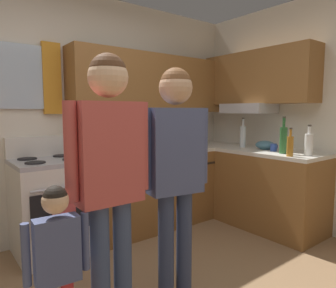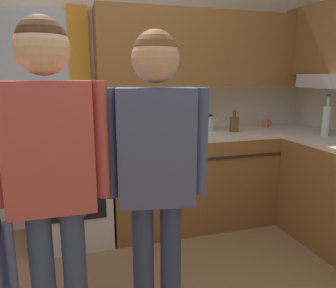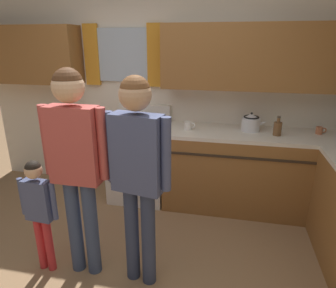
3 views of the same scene
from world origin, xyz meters
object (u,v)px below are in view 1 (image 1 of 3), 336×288
object	(u,v)px
bottle_milk_white	(309,144)
adult_holding_child	(110,164)
bottle_oil_amber	(290,145)
bottle_squat_brown	(179,142)
mug_cobalt_blue	(274,147)
bottle_tall_clear	(243,136)
stovetop_kettle	(156,141)
adult_in_plaid	(175,160)
stove_oven	(51,205)
cup_terracotta	(197,142)
mixing_bowl	(265,145)
small_child	(58,257)
mug_ceramic_white	(108,150)
bottle_wine_green	(283,139)

from	to	relation	value
bottle_milk_white	adult_holding_child	bearing A→B (deg)	179.48
bottle_oil_amber	adult_holding_child	bearing A→B (deg)	-177.92
bottle_squat_brown	mug_cobalt_blue	xyz separation A→B (m)	(0.65, -0.89, -0.03)
bottle_squat_brown	bottle_tall_clear	bearing A→B (deg)	-31.96
bottle_milk_white	bottle_tall_clear	size ratio (longest dim) A/B	0.85
bottle_oil_amber	bottle_tall_clear	size ratio (longest dim) A/B	0.78
bottle_milk_white	bottle_tall_clear	distance (m)	0.88
stovetop_kettle	adult_holding_child	distance (m)	1.93
bottle_milk_white	adult_in_plaid	world-z (taller)	adult_in_plaid
stove_oven	bottle_oil_amber	xyz separation A→B (m)	(1.95, -1.27, 0.54)
bottle_tall_clear	adult_in_plaid	xyz separation A→B (m)	(-1.79, -0.87, -0.02)
bottle_squat_brown	cup_terracotta	bearing A→B (deg)	17.87
stove_oven	bottle_oil_amber	size ratio (longest dim) A/B	3.85
mixing_bowl	adult_in_plaid	distance (m)	1.93
stovetop_kettle	small_child	size ratio (longest dim) A/B	0.28
stove_oven	adult_in_plaid	world-z (taller)	adult_in_plaid
stove_oven	bottle_tall_clear	distance (m)	2.33
mixing_bowl	mug_ceramic_white	bearing A→B (deg)	156.52
bottle_tall_clear	mug_ceramic_white	xyz separation A→B (m)	(-1.62, 0.44, -0.09)
mug_ceramic_white	mixing_bowl	world-z (taller)	mixing_bowl
stove_oven	mug_cobalt_blue	distance (m)	2.42
mug_cobalt_blue	mixing_bowl	bearing A→B (deg)	63.76
stove_oven	small_child	distance (m)	1.46
bottle_squat_brown	bottle_milk_white	xyz separation A→B (m)	(0.61, -1.31, 0.04)
mug_ceramic_white	stovetop_kettle	xyz separation A→B (m)	(0.68, 0.10, 0.05)
bottle_wine_green	mug_ceramic_white	size ratio (longest dim) A/B	3.14
bottle_squat_brown	mixing_bowl	size ratio (longest dim) A/B	0.92
adult_in_plaid	bottle_oil_amber	bearing A→B (deg)	2.91
stove_oven	adult_in_plaid	bearing A→B (deg)	-72.74
mug_ceramic_white	mixing_bowl	distance (m)	1.83
cup_terracotta	mixing_bowl	size ratio (longest dim) A/B	0.49
bottle_tall_clear	mug_ceramic_white	size ratio (longest dim) A/B	2.92
adult_in_plaid	bottle_tall_clear	bearing A→B (deg)	25.82
mug_ceramic_white	adult_holding_child	size ratio (longest dim) A/B	0.08
stove_oven	bottle_milk_white	world-z (taller)	bottle_milk_white
adult_in_plaid	mixing_bowl	bearing A→B (deg)	17.42
small_child	mug_cobalt_blue	bearing A→B (deg)	10.12
bottle_tall_clear	mug_ceramic_white	distance (m)	1.68
bottle_oil_amber	bottle_tall_clear	bearing A→B (deg)	72.06
bottle_squat_brown	bottle_tall_clear	distance (m)	0.81
bottle_oil_amber	cup_terracotta	world-z (taller)	bottle_oil_amber
stovetop_kettle	adult_holding_child	world-z (taller)	adult_holding_child
mug_cobalt_blue	bottle_squat_brown	bearing A→B (deg)	126.35
mug_cobalt_blue	stovetop_kettle	xyz separation A→B (m)	(-0.91, 1.00, 0.05)
mug_cobalt_blue	small_child	size ratio (longest dim) A/B	0.12
mixing_bowl	small_child	bearing A→B (deg)	-166.61
bottle_milk_white	bottle_tall_clear	xyz separation A→B (m)	(0.07, 0.88, 0.02)
bottle_milk_white	stovetop_kettle	xyz separation A→B (m)	(-0.87, 1.42, -0.02)
bottle_tall_clear	stovetop_kettle	bearing A→B (deg)	150.12
bottle_milk_white	adult_holding_child	world-z (taller)	adult_holding_child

